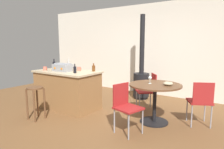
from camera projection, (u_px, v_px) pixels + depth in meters
The scene contains 20 objects.
ground_plane at pixel (101, 118), 4.13m from camera, with size 8.80×8.80×0.00m, color brown.
back_wall at pixel (151, 50), 6.02m from camera, with size 8.00×0.10×2.70m, color silver.
kitchen_island at pixel (67, 89), 4.75m from camera, with size 1.53×0.85×0.89m.
wooden_stool at pixel (35, 96), 4.00m from camera, with size 0.32×0.32×0.67m.
dining_table at pixel (155, 93), 3.82m from camera, with size 0.99×0.99×0.76m.
folding_chair_near at pixel (149, 89), 4.55m from camera, with size 0.56×0.56×0.85m.
folding_chair_far at pixel (126, 104), 3.41m from camera, with size 0.49×0.49×0.85m.
folding_chair_left at pixel (201, 100), 3.66m from camera, with size 0.54×0.54×0.85m.
wood_stove at pixel (141, 79), 5.54m from camera, with size 0.44×0.45×2.30m.
toolbox at pixel (63, 67), 4.61m from camera, with size 0.45×0.28×0.19m.
bottle_0 at pixel (69, 65), 4.93m from camera, with size 0.06×0.06×0.28m.
bottle_1 at pixel (54, 65), 4.95m from camera, with size 0.07×0.07×0.26m.
bottle_2 at pixel (75, 70), 4.33m from camera, with size 0.07×0.07×0.20m.
bottle_3 at pixel (94, 68), 4.60m from camera, with size 0.07×0.07×0.19m.
cup_0 at pixel (79, 69), 4.67m from camera, with size 0.13×0.09×0.10m.
cup_1 at pixel (45, 69), 4.77m from camera, with size 0.12×0.08×0.09m.
cup_2 at pixel (75, 70), 4.44m from camera, with size 0.12×0.08×0.09m.
cup_3 at pixel (54, 68), 4.82m from camera, with size 0.12×0.08×0.08m.
wine_glass at pixel (150, 78), 3.84m from camera, with size 0.07×0.07×0.14m.
serving_bowl at pixel (168, 83), 3.68m from camera, with size 0.18×0.18×0.07m, color tan.
Camera 1 is at (2.38, -3.16, 1.53)m, focal length 31.90 mm.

